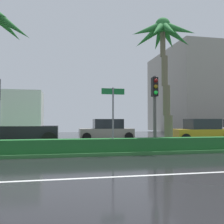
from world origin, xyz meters
TOP-DOWN VIEW (x-y plane):
  - ground_plane at (0.00, 9.00)m, footprint 90.00×42.00m
  - near_lane_divider_stripe at (0.00, 2.00)m, footprint 81.00×0.14m
  - median_strip at (0.00, 8.00)m, footprint 85.50×4.00m
  - median_hedge at (0.00, 6.60)m, footprint 76.50×0.70m
  - palm_tree_centre_left at (4.56, 8.67)m, footprint 3.86×3.84m
  - traffic_signal_median_right at (3.30, 6.87)m, footprint 0.28×0.43m
  - street_name_sign at (1.07, 6.49)m, footprint 1.10×0.08m
  - box_truck_lead at (-4.66, 11.78)m, footprint 6.40×2.64m
  - car_in_traffic_leading at (2.26, 14.84)m, footprint 4.30×2.02m
  - car_in_traffic_second at (8.95, 12.05)m, footprint 4.30×2.02m
  - building_far_right at (22.37, 28.93)m, footprint 18.34×13.83m

SIDE VIEW (x-z plane):
  - ground_plane at x=0.00m, z-range -0.10..0.00m
  - near_lane_divider_stripe at x=0.00m, z-range 0.00..0.01m
  - median_strip at x=0.00m, z-range 0.00..0.15m
  - median_hedge at x=0.00m, z-range 0.15..0.75m
  - car_in_traffic_leading at x=2.26m, z-range -0.03..1.69m
  - car_in_traffic_second at x=8.95m, z-range -0.03..1.69m
  - box_truck_lead at x=-4.66m, z-range -0.18..3.28m
  - street_name_sign at x=1.07m, z-range 0.58..3.58m
  - traffic_signal_median_right at x=3.30m, z-range 0.85..4.54m
  - building_far_right at x=22.37m, z-range 0.00..11.74m
  - palm_tree_centre_left at x=4.56m, z-range 2.44..9.97m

